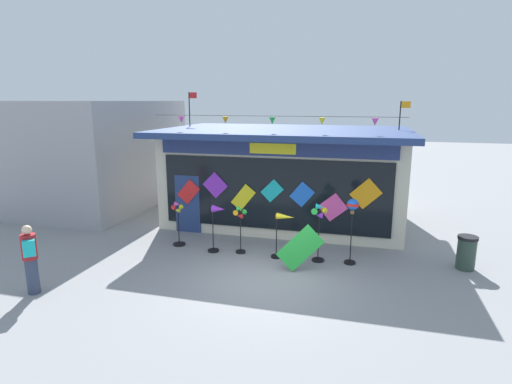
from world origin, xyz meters
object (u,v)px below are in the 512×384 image
(wind_spinner_center_right, at_px, (283,227))
(person_near_camera, at_px, (30,258))
(wind_spinner_center_left, at_px, (240,222))
(trash_bin, at_px, (466,252))
(display_kite_on_ground, at_px, (300,248))
(wind_spinner_right, at_px, (319,222))
(kite_shop_building, at_px, (286,174))
(wind_spinner_far_left, at_px, (178,223))
(wind_spinner_left, at_px, (217,220))
(wind_spinner_far_right, at_px, (352,213))

(wind_spinner_center_right, height_order, person_near_camera, person_near_camera)
(wind_spinner_center_left, height_order, trash_bin, wind_spinner_center_left)
(wind_spinner_center_left, xyz_separation_m, display_kite_on_ground, (1.93, -0.82, -0.33))
(wind_spinner_right, xyz_separation_m, trash_bin, (3.93, 0.51, -0.69))
(kite_shop_building, xyz_separation_m, trash_bin, (5.63, -3.42, -1.30))
(wind_spinner_far_left, bearing_deg, wind_spinner_center_right, -3.43)
(person_near_camera, bearing_deg, trash_bin, 157.75)
(wind_spinner_center_right, bearing_deg, trash_bin, 6.02)
(kite_shop_building, bearing_deg, wind_spinner_far_left, -125.94)
(wind_spinner_left, xyz_separation_m, wind_spinner_center_left, (0.70, 0.10, -0.04))
(wind_spinner_far_right, height_order, person_near_camera, wind_spinner_far_right)
(wind_spinner_right, height_order, wind_spinner_far_right, wind_spinner_far_right)
(wind_spinner_left, bearing_deg, wind_spinner_far_right, 1.73)
(kite_shop_building, height_order, wind_spinner_far_right, kite_shop_building)
(kite_shop_building, relative_size, wind_spinner_left, 5.94)
(kite_shop_building, bearing_deg, person_near_camera, -120.77)
(kite_shop_building, bearing_deg, wind_spinner_right, -66.64)
(wind_spinner_center_left, distance_m, wind_spinner_center_right, 1.30)
(wind_spinner_far_right, distance_m, trash_bin, 3.23)
(wind_spinner_center_right, xyz_separation_m, trash_bin, (4.97, 0.52, -0.46))
(wind_spinner_far_right, xyz_separation_m, person_near_camera, (-7.16, -3.84, -0.57))
(wind_spinner_far_right, height_order, trash_bin, wind_spinner_far_right)
(kite_shop_building, relative_size, wind_spinner_center_left, 5.97)
(wind_spinner_far_left, relative_size, trash_bin, 1.54)
(trash_bin, bearing_deg, person_near_camera, -157.29)
(wind_spinner_left, height_order, person_near_camera, person_near_camera)
(wind_spinner_center_left, relative_size, person_near_camera, 0.87)
(wind_spinner_left, relative_size, trash_bin, 1.58)
(display_kite_on_ground, bearing_deg, wind_spinner_center_left, 156.88)
(wind_spinner_center_left, xyz_separation_m, wind_spinner_right, (2.33, -0.06, 0.19))
(wind_spinner_right, bearing_deg, wind_spinner_center_left, 178.60)
(kite_shop_building, distance_m, wind_spinner_right, 4.32)
(wind_spinner_center_left, relative_size, wind_spinner_center_right, 1.08)
(wind_spinner_center_left, height_order, person_near_camera, person_near_camera)
(wind_spinner_left, height_order, wind_spinner_center_left, wind_spinner_left)
(kite_shop_building, height_order, wind_spinner_left, kite_shop_building)
(person_near_camera, relative_size, display_kite_on_ground, 1.42)
(wind_spinner_center_left, bearing_deg, wind_spinner_right, -1.40)
(wind_spinner_center_right, relative_size, trash_bin, 1.45)
(wind_spinner_left, xyz_separation_m, wind_spinner_right, (3.02, 0.04, 0.15))
(person_near_camera, bearing_deg, wind_spinner_right, 165.98)
(person_near_camera, xyz_separation_m, trash_bin, (10.21, 4.27, -0.42))
(wind_spinner_left, bearing_deg, trash_bin, 4.52)
(wind_spinner_left, bearing_deg, display_kite_on_ground, -15.51)
(person_near_camera, relative_size, trash_bin, 1.81)
(wind_spinner_center_left, xyz_separation_m, wind_spinner_far_right, (3.22, 0.02, 0.49))
(display_kite_on_ground, bearing_deg, kite_shop_building, 105.49)
(wind_spinner_far_left, bearing_deg, wind_spinner_far_right, -1.20)
(wind_spinner_far_left, distance_m, person_near_camera, 4.37)
(wind_spinner_far_left, xyz_separation_m, wind_spinner_center_left, (2.08, -0.13, 0.22))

